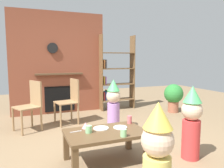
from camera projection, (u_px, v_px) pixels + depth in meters
name	position (u px, v px, depth m)	size (l,w,h in m)	color
ground_plane	(113.00, 151.00, 3.13)	(12.00, 12.00, 0.00)	#846B4C
brick_fireplace_feature	(58.00, 63.00, 5.25)	(2.20, 0.28, 2.40)	brown
bookshelf	(115.00, 76.00, 5.63)	(0.90, 0.28, 1.90)	brown
coffee_table	(106.00, 136.00, 2.76)	(0.99, 0.62, 0.40)	brown
paper_cup_near_left	(89.00, 129.00, 2.70)	(0.08, 0.08, 0.09)	#8CD18C
paper_cup_near_right	(130.00, 120.00, 3.09)	(0.06, 0.06, 0.11)	#E5666B
paper_cup_center	(124.00, 133.00, 2.57)	(0.07, 0.07, 0.09)	#8CD18C
paper_plate_front	(101.00, 128.00, 2.86)	(0.20, 0.20, 0.01)	white
paper_plate_rear	(120.00, 127.00, 2.90)	(0.18, 0.18, 0.01)	white
birthday_cake_slice	(86.00, 125.00, 2.88)	(0.10, 0.10, 0.08)	pink
table_fork	(76.00, 132.00, 2.74)	(0.15, 0.02, 0.01)	silver
child_with_cone_hat	(157.00, 157.00, 1.78)	(0.27, 0.27, 0.97)	#E0CC66
child_in_pink	(191.00, 121.00, 2.85)	(0.27, 0.27, 0.96)	#D13838
child_by_the_chairs	(113.00, 103.00, 4.01)	(0.26, 0.26, 0.93)	#B27FCC
dining_chair_left	(31.00, 102.00, 4.01)	(0.53, 0.53, 0.90)	#9E7A51
dining_chair_middle	(70.00, 98.00, 4.43)	(0.46, 0.46, 0.90)	#9E7A51
potted_plant_tall	(174.00, 96.00, 5.35)	(0.46, 0.46, 0.69)	#9E5B42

